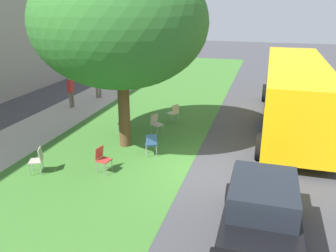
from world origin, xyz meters
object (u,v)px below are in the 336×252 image
object	(u,v)px
chair_2	(124,120)
chair_1	(151,143)
chair_4	(102,158)
street_tree	(120,23)
pedestrian_1	(98,82)
pedestrian_0	(71,91)
chair_0	(156,122)
chair_5	(174,112)
parked_car	(262,211)
chair_3	(38,159)
school_bus	(295,88)

from	to	relation	value
chair_2	chair_1	bearing A→B (deg)	-136.85
chair_2	chair_4	size ratio (longest dim) A/B	1.00
street_tree	chair_4	xyz separation A→B (m)	(-2.33, -0.16, -4.12)
street_tree	pedestrian_1	world-z (taller)	street_tree
street_tree	pedestrian_0	distance (m)	7.22
chair_0	chair_2	bearing A→B (deg)	94.95
chair_0	pedestrian_1	distance (m)	6.90
chair_1	chair_5	size ratio (longest dim) A/B	1.00
parked_car	pedestrian_1	size ratio (longest dim) A/B	2.19
chair_2	parked_car	size ratio (longest dim) A/B	0.24
chair_1	pedestrian_1	bearing A→B (deg)	38.91
street_tree	pedestrian_1	size ratio (longest dim) A/B	4.11
chair_3	pedestrian_0	xyz separation A→B (m)	(7.00, 2.89, 0.41)
street_tree	pedestrian_1	bearing A→B (deg)	34.43
chair_2	chair_5	distance (m)	2.49
school_bus	pedestrian_1	xyz separation A→B (m)	(2.06, 10.62, -0.83)
street_tree	chair_4	distance (m)	4.74
parked_car	pedestrian_1	bearing A→B (deg)	41.54
chair_2	pedestrian_1	xyz separation A→B (m)	(4.82, 3.62, 0.41)
chair_0	chair_3	world-z (taller)	same
chair_2	pedestrian_0	distance (m)	4.89
chair_3	chair_5	world-z (taller)	same
parked_car	chair_3	bearing A→B (deg)	77.45
chair_3	pedestrian_1	bearing A→B (deg)	14.73
chair_0	pedestrian_1	size ratio (longest dim) A/B	0.52
chair_1	parked_car	world-z (taller)	parked_car
chair_0	chair_1	distance (m)	2.26
chair_1	chair_4	world-z (taller)	same
chair_1	chair_4	bearing A→B (deg)	144.71
street_tree	parked_car	size ratio (longest dim) A/B	1.88
chair_3	pedestrian_1	world-z (taller)	pedestrian_1
chair_2	chair_5	size ratio (longest dim) A/B	1.00
street_tree	chair_3	bearing A→B (deg)	148.47
chair_0	school_bus	xyz separation A→B (m)	(2.64, -5.58, 1.24)
chair_4	school_bus	size ratio (longest dim) A/B	0.08
chair_2	chair_3	bearing A→B (deg)	164.53
parked_car	chair_0	bearing A→B (deg)	36.58
chair_2	parked_car	world-z (taller)	parked_car
parked_car	pedestrian_0	size ratio (longest dim) A/B	2.19
chair_1	pedestrian_0	distance (m)	7.67
chair_1	parked_car	bearing A→B (deg)	-134.28
street_tree	chair_2	bearing A→B (deg)	24.45
chair_1	parked_car	xyz separation A→B (m)	(-3.88, -3.98, 0.32)
chair_3	chair_5	bearing A→B (deg)	-25.83
chair_5	chair_3	bearing A→B (deg)	154.17
parked_car	school_bus	distance (m)	8.82
chair_4	school_bus	xyz separation A→B (m)	(6.47, -6.21, 1.24)
chair_4	chair_2	bearing A→B (deg)	11.95
chair_3	school_bus	xyz separation A→B (m)	(7.12, -8.20, 1.24)
chair_4	chair_3	bearing A→B (deg)	108.20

